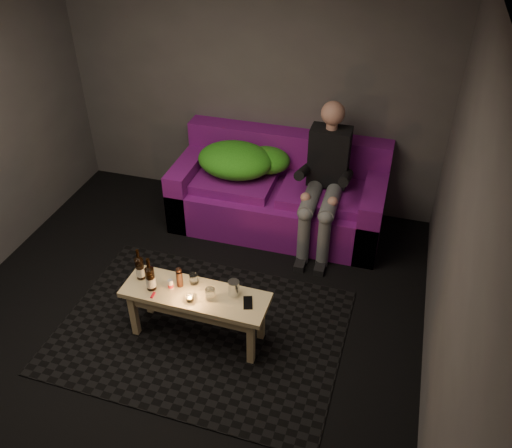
# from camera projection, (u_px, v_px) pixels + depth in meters

# --- Properties ---
(floor) EXTENTS (4.50, 4.50, 0.00)m
(floor) POSITION_uv_depth(u_px,v_px,m) (176.00, 334.00, 4.54)
(floor) COLOR black
(floor) RESTS_ON ground
(room) EXTENTS (4.50, 4.50, 4.50)m
(room) POSITION_uv_depth(u_px,v_px,m) (182.00, 132.00, 3.95)
(room) COLOR silver
(room) RESTS_ON ground
(rug) EXTENTS (2.39, 1.76, 0.01)m
(rug) POSITION_uv_depth(u_px,v_px,m) (201.00, 330.00, 4.57)
(rug) COLOR black
(rug) RESTS_ON floor
(sofa) EXTENTS (2.14, 0.96, 0.92)m
(sofa) POSITION_uv_depth(u_px,v_px,m) (280.00, 195.00, 5.67)
(sofa) COLOR #771182
(sofa) RESTS_ON floor
(green_blanket) EXTENTS (0.94, 0.64, 0.32)m
(green_blanket) POSITION_uv_depth(u_px,v_px,m) (241.00, 160.00, 5.54)
(green_blanket) COLOR #268818
(green_blanket) RESTS_ON sofa
(person) EXTENTS (0.39, 0.89, 1.43)m
(person) POSITION_uv_depth(u_px,v_px,m) (325.00, 177.00, 5.18)
(person) COLOR black
(person) RESTS_ON sofa
(coffee_table) EXTENTS (1.18, 0.40, 0.48)m
(coffee_table) POSITION_uv_depth(u_px,v_px,m) (196.00, 301.00, 4.30)
(coffee_table) COLOR #D3B47C
(coffee_table) RESTS_ON rug
(beer_bottle_a) EXTENTS (0.07, 0.07, 0.28)m
(beer_bottle_a) POSITION_uv_depth(u_px,v_px,m) (140.00, 268.00, 4.34)
(beer_bottle_a) COLOR black
(beer_bottle_a) RESTS_ON coffee_table
(beer_bottle_b) EXTENTS (0.08, 0.08, 0.30)m
(beer_bottle_b) POSITION_uv_depth(u_px,v_px,m) (150.00, 278.00, 4.23)
(beer_bottle_b) COLOR black
(beer_bottle_b) RESTS_ON coffee_table
(salt_shaker) EXTENTS (0.04, 0.04, 0.09)m
(salt_shaker) POSITION_uv_depth(u_px,v_px,m) (171.00, 284.00, 4.27)
(salt_shaker) COLOR silver
(salt_shaker) RESTS_ON coffee_table
(pepper_mill) EXTENTS (0.05, 0.05, 0.14)m
(pepper_mill) POSITION_uv_depth(u_px,v_px,m) (180.00, 279.00, 4.28)
(pepper_mill) COLOR black
(pepper_mill) RESTS_ON coffee_table
(tumbler_back) EXTENTS (0.09, 0.09, 0.08)m
(tumbler_back) POSITION_uv_depth(u_px,v_px,m) (194.00, 279.00, 4.32)
(tumbler_back) COLOR white
(tumbler_back) RESTS_ON coffee_table
(tealight) EXTENTS (0.06, 0.06, 0.04)m
(tealight) POSITION_uv_depth(u_px,v_px,m) (190.00, 298.00, 4.17)
(tealight) COLOR white
(tealight) RESTS_ON coffee_table
(tumbler_front) EXTENTS (0.09, 0.09, 0.10)m
(tumbler_front) POSITION_uv_depth(u_px,v_px,m) (210.00, 294.00, 4.17)
(tumbler_front) COLOR white
(tumbler_front) RESTS_ON coffee_table
(steel_cup) EXTENTS (0.12, 0.12, 0.13)m
(steel_cup) POSITION_uv_depth(u_px,v_px,m) (234.00, 288.00, 4.20)
(steel_cup) COLOR silver
(steel_cup) RESTS_ON coffee_table
(smartphone) EXTENTS (0.11, 0.16, 0.01)m
(smartphone) POSITION_uv_depth(u_px,v_px,m) (248.00, 303.00, 4.16)
(smartphone) COLOR black
(smartphone) RESTS_ON coffee_table
(red_lighter) EXTENTS (0.02, 0.07, 0.01)m
(red_lighter) POSITION_uv_depth(u_px,v_px,m) (153.00, 295.00, 4.22)
(red_lighter) COLOR red
(red_lighter) RESTS_ON coffee_table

